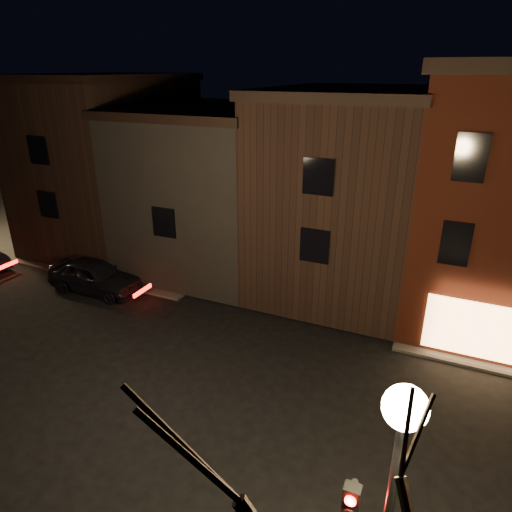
{
  "coord_description": "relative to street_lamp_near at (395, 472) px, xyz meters",
  "views": [
    {
      "loc": [
        6.37,
        -11.03,
        10.33
      ],
      "look_at": [
        -0.72,
        4.66,
        3.2
      ],
      "focal_mm": 32.0,
      "sensor_mm": 36.0,
      "label": 1
    }
  ],
  "objects": [
    {
      "name": "ground",
      "position": [
        -6.2,
        6.0,
        -5.18
      ],
      "size": [
        120.0,
        120.0,
        0.0
      ],
      "primitive_type": "plane",
      "color": "black",
      "rests_on": "ground"
    },
    {
      "name": "sidewalk_far_left",
      "position": [
        -26.2,
        26.0,
        -5.12
      ],
      "size": [
        30.0,
        30.0,
        0.12
      ],
      "primitive_type": "cube",
      "color": "#2D2B28",
      "rests_on": "ground"
    },
    {
      "name": "corner_building",
      "position": [
        1.8,
        15.47,
        0.22
      ],
      "size": [
        6.5,
        8.5,
        10.5
      ],
      "color": "#47170C",
      "rests_on": "ground"
    },
    {
      "name": "row_building_a",
      "position": [
        -4.7,
        16.5,
        -0.34
      ],
      "size": [
        7.3,
        10.3,
        9.4
      ],
      "color": "black",
      "rests_on": "ground"
    },
    {
      "name": "row_building_b",
      "position": [
        -11.95,
        16.5,
        -0.85
      ],
      "size": [
        7.8,
        10.3,
        8.4
      ],
      "color": "black",
      "rests_on": "ground"
    },
    {
      "name": "row_building_c",
      "position": [
        -19.2,
        16.5,
        -0.09
      ],
      "size": [
        7.3,
        10.3,
        9.9
      ],
      "color": "black",
      "rests_on": "ground"
    },
    {
      "name": "street_lamp_near",
      "position": [
        0.0,
        0.0,
        0.0
      ],
      "size": [
        0.6,
        0.6,
        6.48
      ],
      "color": "black",
      "rests_on": "sidewalk_near_right"
    },
    {
      "name": "parked_car_a",
      "position": [
        -15.5,
        10.27,
        -4.36
      ],
      "size": [
        4.84,
        2.01,
        1.64
      ],
      "primitive_type": "imported",
      "rotation": [
        0.0,
        0.0,
        1.59
      ],
      "color": "black",
      "rests_on": "ground"
    }
  ]
}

